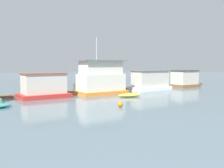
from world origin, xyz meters
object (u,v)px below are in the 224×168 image
(houseboat_red, at_px, (44,86))
(mooring_post_centre, at_px, (74,89))
(houseboat_white, at_px, (150,81))
(dinghy_yellow, at_px, (130,95))
(houseboat_orange, at_px, (101,79))
(houseboat_brown, at_px, (185,79))
(buoy_orange, at_px, (120,104))
(mooring_post_near_right, at_px, (158,83))

(houseboat_red, bearing_deg, mooring_post_centre, 19.32)
(houseboat_white, distance_m, mooring_post_centre, 13.11)
(houseboat_red, relative_size, dinghy_yellow, 1.84)
(houseboat_orange, relative_size, dinghy_yellow, 2.41)
(houseboat_brown, bearing_deg, houseboat_orange, -177.88)
(dinghy_yellow, bearing_deg, houseboat_white, 31.68)
(houseboat_red, xyz_separation_m, houseboat_brown, (27.43, 0.22, 0.03))
(houseboat_orange, xyz_separation_m, houseboat_white, (9.60, -0.04, -0.68))
(houseboat_white, relative_size, houseboat_brown, 1.34)
(houseboat_red, bearing_deg, dinghy_yellow, -30.42)
(houseboat_orange, height_order, houseboat_brown, houseboat_orange)
(houseboat_orange, xyz_separation_m, buoy_orange, (-4.26, -10.73, -1.97))
(mooring_post_centre, bearing_deg, houseboat_white, -10.11)
(houseboat_brown, bearing_deg, buoy_orange, -153.92)
(mooring_post_near_right, relative_size, mooring_post_centre, 1.06)
(mooring_post_near_right, bearing_deg, mooring_post_centre, 180.00)
(houseboat_orange, height_order, buoy_orange, houseboat_orange)
(houseboat_red, height_order, mooring_post_near_right, houseboat_red)
(houseboat_brown, height_order, buoy_orange, houseboat_brown)
(houseboat_white, distance_m, houseboat_brown, 9.53)
(houseboat_red, xyz_separation_m, houseboat_orange, (8.33, -0.49, 0.75))
(mooring_post_near_right, bearing_deg, houseboat_red, -175.40)
(houseboat_white, xyz_separation_m, dinghy_yellow, (-8.31, -5.13, -1.31))
(dinghy_yellow, relative_size, mooring_post_near_right, 2.09)
(houseboat_white, relative_size, mooring_post_near_right, 4.23)
(dinghy_yellow, bearing_deg, houseboat_brown, 18.26)
(houseboat_brown, relative_size, dinghy_yellow, 1.51)
(houseboat_orange, relative_size, buoy_orange, 15.63)
(houseboat_orange, bearing_deg, dinghy_yellow, -75.92)
(houseboat_orange, bearing_deg, mooring_post_near_right, 9.36)
(mooring_post_centre, xyz_separation_m, buoy_orange, (-0.98, -12.99, -0.50))
(houseboat_orange, distance_m, houseboat_white, 9.63)
(houseboat_red, distance_m, houseboat_white, 17.94)
(houseboat_white, xyz_separation_m, buoy_orange, (-13.87, -10.69, -1.29))
(mooring_post_near_right, xyz_separation_m, buoy_orange, (-17.95, -12.99, -0.55))
(houseboat_brown, distance_m, mooring_post_near_right, 5.67)
(houseboat_red, distance_m, houseboat_orange, 8.38)
(houseboat_red, bearing_deg, houseboat_white, -1.69)
(houseboat_brown, relative_size, buoy_orange, 9.78)
(dinghy_yellow, relative_size, mooring_post_centre, 2.23)
(houseboat_white, bearing_deg, houseboat_orange, 179.76)
(houseboat_red, relative_size, buoy_orange, 11.92)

